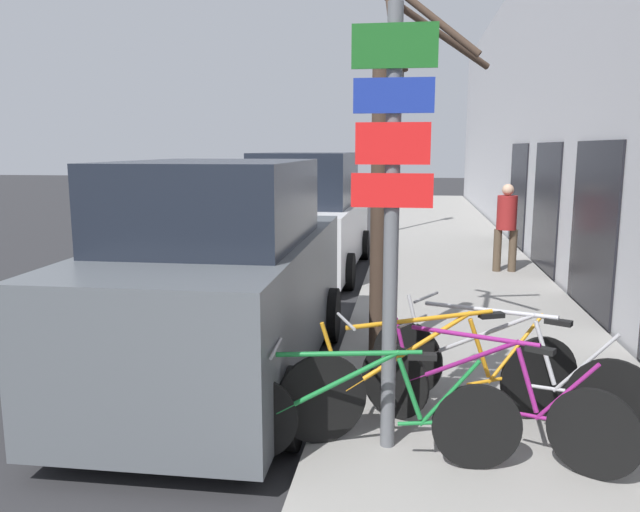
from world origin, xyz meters
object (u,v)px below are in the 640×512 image
bicycle_1 (484,398)px  parked_car_1 (308,219)px  bicycle_2 (435,381)px  traffic_light (399,124)px  parked_car_0 (222,282)px  pedestrian_near (506,221)px  street_tree (386,171)px  bicycle_0 (364,415)px  bicycle_3 (500,372)px  signpost (392,209)px

bicycle_1 → parked_car_1: parked_car_1 is taller
bicycle_1 → bicycle_2: bearing=90.0°
bicycle_2 → parked_car_1: bearing=-4.7°
bicycle_1 → traffic_light: bearing=34.0°
traffic_light → bicycle_2: bearing=-87.3°
bicycle_1 → traffic_light: size_ratio=0.43×
parked_car_0 → pedestrian_near: size_ratio=2.87×
bicycle_1 → street_tree: street_tree is taller
bicycle_0 → street_tree: bearing=-3.6°
bicycle_1 → pedestrian_near: size_ratio=1.22×
bicycle_3 → parked_car_1: 7.28m
bicycle_3 → street_tree: 2.49m
parked_car_1 → traffic_light: traffic_light is taller
street_tree → bicycle_1: bearing=-67.9°
traffic_light → bicycle_0: bearing=-89.7°
parked_car_0 → bicycle_0: bearing=-49.5°
bicycle_0 → street_tree: (0.03, 2.52, 1.63)m
pedestrian_near → signpost: bearing=71.8°
parked_car_0 → traffic_light: traffic_light is taller
bicycle_2 → bicycle_0: bearing=118.5°
signpost → bicycle_3: (0.91, 0.62, -1.40)m
bicycle_0 → bicycle_1: bicycle_1 is taller
signpost → traffic_light: traffic_light is taller
parked_car_0 → street_tree: 2.08m
signpost → pedestrian_near: signpost is taller
signpost → street_tree: bearing=93.3°
bicycle_2 → parked_car_1: (-2.19, 7.02, 0.47)m
traffic_light → pedestrian_near: bearing=-69.5°
bicycle_0 → parked_car_0: (-1.60, 1.83, 0.52)m
bicycle_0 → bicycle_1: size_ratio=1.13×
signpost → pedestrian_near: size_ratio=2.01×
parked_car_0 → street_tree: (1.62, 0.69, 1.11)m
signpost → traffic_light: 12.80m
pedestrian_near → street_tree: 5.44m
pedestrian_near → traffic_light: size_ratio=0.36×
signpost → parked_car_0: signpost is taller
bicycle_1 → parked_car_0: bearing=90.2°
bicycle_1 → signpost: bearing=129.9°
parked_car_1 → traffic_light: size_ratio=1.07×
bicycle_1 → bicycle_3: (0.18, 0.49, 0.03)m
bicycle_0 → pedestrian_near: pedestrian_near is taller
bicycle_0 → bicycle_1: 0.98m
parked_car_1 → bicycle_2: bearing=-71.8°
signpost → bicycle_1: bearing=10.1°
street_tree → traffic_light: bearing=90.5°
bicycle_2 → pedestrian_near: (1.51, 6.84, 0.51)m
parked_car_1 → street_tree: street_tree is taller
bicycle_1 → parked_car_1: 7.68m
signpost → parked_car_1: size_ratio=0.67×
parked_car_0 → street_tree: bearing=22.5°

